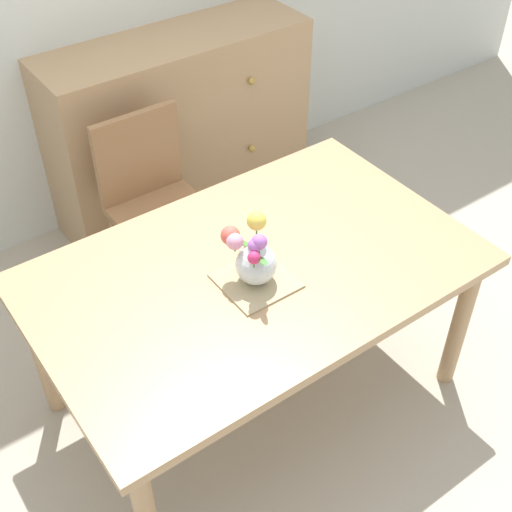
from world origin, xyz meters
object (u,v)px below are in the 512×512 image
Objects in this scene: dining_table at (254,283)px; dresser at (181,128)px; chair_far at (154,196)px; flower_vase at (253,257)px.

dining_table is 1.42m from dresser.
dining_table is at bearing 87.54° from chair_far.
flower_vase is at bearing -128.54° from dining_table.
dresser reaches higher than dining_table.
dining_table is 1.15× the size of dresser.
chair_far is 0.64× the size of dresser.
dresser reaches higher than chair_far.
dining_table is 0.21m from flower_vase.
chair_far is at bearing 87.54° from dining_table.
dining_table is 0.86m from chair_far.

